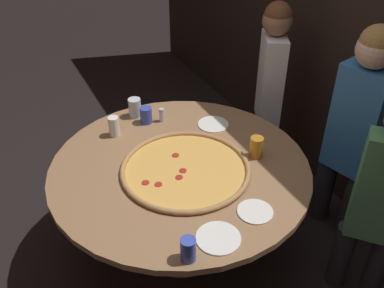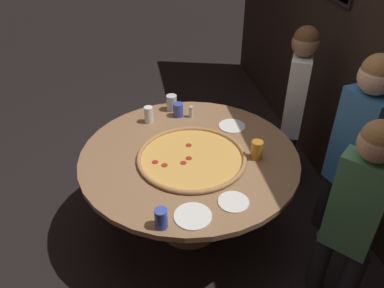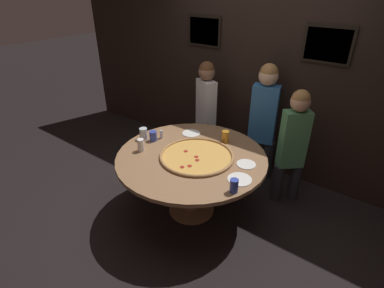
# 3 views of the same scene
# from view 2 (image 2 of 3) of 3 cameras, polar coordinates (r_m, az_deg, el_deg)

# --- Properties ---
(ground_plane) EXTENTS (24.00, 24.00, 0.00)m
(ground_plane) POSITION_cam_2_polar(r_m,az_deg,el_deg) (3.20, -0.38, -12.23)
(ground_plane) COLOR black
(dining_table) EXTENTS (1.58, 1.58, 0.74)m
(dining_table) POSITION_cam_2_polar(r_m,az_deg,el_deg) (2.78, -0.43, -3.63)
(dining_table) COLOR #936B47
(dining_table) RESTS_ON ground_plane
(giant_pizza) EXTENTS (0.78, 0.78, 0.03)m
(giant_pizza) POSITION_cam_2_polar(r_m,az_deg,el_deg) (2.65, -0.08, -2.03)
(giant_pizza) COLOR #E5A84C
(giant_pizza) RESTS_ON dining_table
(drink_cup_near_right) EXTENTS (0.07, 0.07, 0.14)m
(drink_cup_near_right) POSITION_cam_2_polar(r_m,az_deg,el_deg) (3.06, -6.61, 4.47)
(drink_cup_near_right) COLOR white
(drink_cup_near_right) RESTS_ON dining_table
(drink_cup_centre_back) EXTENTS (0.09, 0.09, 0.14)m
(drink_cup_centre_back) POSITION_cam_2_polar(r_m,az_deg,el_deg) (3.22, -3.12, 6.30)
(drink_cup_centre_back) COLOR silver
(drink_cup_centre_back) RESTS_ON dining_table
(drink_cup_front_edge) EXTENTS (0.07, 0.07, 0.13)m
(drink_cup_front_edge) POSITION_cam_2_polar(r_m,az_deg,el_deg) (2.14, -4.72, -11.24)
(drink_cup_front_edge) COLOR #384CB7
(drink_cup_front_edge) RESTS_ON dining_table
(drink_cup_by_shaker) EXTENTS (0.08, 0.08, 0.14)m
(drink_cup_by_shaker) POSITION_cam_2_polar(r_m,az_deg,el_deg) (2.66, 9.83, -0.89)
(drink_cup_by_shaker) COLOR #BC7A23
(drink_cup_by_shaker) RESTS_ON dining_table
(drink_cup_far_left) EXTENTS (0.08, 0.08, 0.12)m
(drink_cup_far_left) POSITION_cam_2_polar(r_m,az_deg,el_deg) (3.13, -2.11, 5.22)
(drink_cup_far_left) COLOR #384CB7
(drink_cup_far_left) RESTS_ON dining_table
(white_plate_left_side) EXTENTS (0.21, 0.21, 0.01)m
(white_plate_left_side) POSITION_cam_2_polar(r_m,az_deg,el_deg) (3.03, 6.10, 2.75)
(white_plate_left_side) COLOR white
(white_plate_left_side) RESTS_ON dining_table
(white_plate_beside_cup) EXTENTS (0.23, 0.23, 0.01)m
(white_plate_beside_cup) POSITION_cam_2_polar(r_m,az_deg,el_deg) (2.23, 0.12, -10.91)
(white_plate_beside_cup) COLOR white
(white_plate_beside_cup) RESTS_ON dining_table
(white_plate_right_side) EXTENTS (0.19, 0.19, 0.01)m
(white_plate_right_side) POSITION_cam_2_polar(r_m,az_deg,el_deg) (2.33, 6.33, -8.75)
(white_plate_right_side) COLOR white
(white_plate_right_side) RESTS_ON dining_table
(condiment_shaker) EXTENTS (0.04, 0.04, 0.10)m
(condiment_shaker) POSITION_cam_2_polar(r_m,az_deg,el_deg) (3.12, -0.13, 4.95)
(condiment_shaker) COLOR silver
(condiment_shaker) RESTS_ON dining_table
(diner_centre_back) EXTENTS (0.38, 0.28, 1.45)m
(diner_centre_back) POSITION_cam_2_polar(r_m,az_deg,el_deg) (3.37, 15.52, 6.69)
(diner_centre_back) COLOR #232328
(diner_centre_back) RESTS_ON ground_plane
(diner_side_right) EXTENTS (0.34, 0.32, 1.38)m
(diner_side_right) POSITION_cam_2_polar(r_m,az_deg,el_deg) (2.41, 23.62, -9.11)
(diner_side_right) COLOR #232328
(diner_side_right) RESTS_ON ground_plane
(diner_side_left) EXTENTS (0.40, 0.24, 1.53)m
(diner_side_left) POSITION_cam_2_polar(r_m,az_deg,el_deg) (2.80, 23.69, -0.30)
(diner_side_left) COLOR #232328
(diner_side_left) RESTS_ON ground_plane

